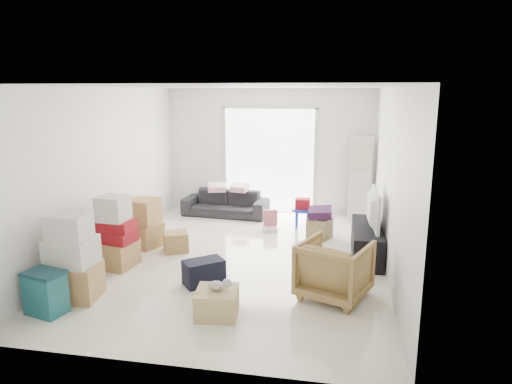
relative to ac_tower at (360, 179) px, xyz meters
The scene contains 21 objects.
room_shell 3.32m from the ac_tower, 126.35° to the right, with size 4.98×6.48×3.18m.
sliding_door 2.01m from the ac_tower, behind, with size 2.10×0.04×2.33m.
ac_tower is the anchor object (origin of this frame).
tv_console 2.28m from the ac_tower, 88.69° to the right, with size 0.46×1.52×0.51m, color black.
television 2.21m from the ac_tower, 88.69° to the right, with size 1.04×0.60×0.14m, color black.
sofa 2.87m from the ac_tower, behind, with size 1.82×0.53×0.71m, color #232327.
pillow_left 3.01m from the ac_tower, behind, with size 0.39×0.31×0.12m, color #EFAEBD.
pillow_right 2.52m from the ac_tower, behind, with size 0.35×0.28×0.12m, color #EFAEBD.
armchair 3.86m from the ac_tower, 96.65° to the right, with size 0.82×0.77×0.84m, color #A68249.
storage_bins 6.26m from the ac_tower, 128.19° to the right, with size 0.53×0.43×0.54m.
box_stack_a 5.83m from the ac_tower, 130.14° to the right, with size 0.67×0.58×1.13m.
box_stack_b 5.02m from the ac_tower, 138.51° to the right, with size 0.66×0.61×1.11m.
box_stack_c 4.43m from the ac_tower, 147.70° to the right, with size 0.69×0.63×0.83m.
loose_box 4.04m from the ac_tower, 141.08° to the right, with size 0.39×0.39×0.32m, color #A9864C.
duffel_bag 4.39m from the ac_tower, 121.06° to the right, with size 0.54×0.33×0.35m, color black.
ottoman 1.69m from the ac_tower, 118.83° to the right, with size 0.38×0.38×0.38m, color olive.
blanket 1.60m from the ac_tower, 118.83° to the right, with size 0.41×0.41×0.14m, color #3F1A41.
kids_table 1.42m from the ac_tower, 146.05° to the right, with size 0.45×0.45×0.58m.
toy_walker 2.16m from the ac_tower, 148.14° to the right, with size 0.35×0.33×0.39m.
wood_crate 4.96m from the ac_tower, 111.63° to the right, with size 0.49×0.49×0.33m, color tan.
plush_bunny 4.92m from the ac_tower, 111.33° to the right, with size 0.28×0.16×0.14m.
Camera 1 is at (1.52, -6.78, 2.63)m, focal length 32.00 mm.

